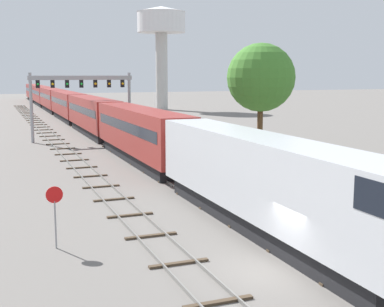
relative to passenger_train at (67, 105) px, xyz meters
name	(u,v)px	position (x,y,z in m)	size (l,w,h in m)	color
ground_plane	(277,270)	(-2.00, -73.37, -2.61)	(400.00, 400.00, 0.00)	slate
track_main	(81,127)	(0.00, -13.37, -2.55)	(2.60, 200.00, 0.16)	slate
track_near	(60,146)	(-5.50, -33.37, -2.55)	(2.60, 160.00, 0.16)	slate
passenger_train	(67,105)	(0.00, 0.00, 0.00)	(3.04, 158.99, 4.80)	silver
signal_gantry	(82,90)	(-2.25, -28.92, 3.32)	(12.10, 0.49, 8.00)	#999BA0
water_tower	(161,28)	(23.43, 19.42, 15.21)	(10.60, 10.60, 22.35)	beige
stop_sign	(55,208)	(-10.00, -67.42, -0.74)	(0.76, 0.08, 2.88)	gray
trackside_tree_left	(261,78)	(12.58, -45.27, 4.86)	(6.73, 6.73, 10.87)	brown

